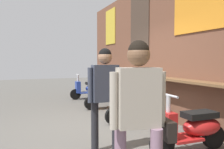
% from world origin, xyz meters
% --- Properties ---
extents(ground_plane, '(29.16, 29.16, 0.00)m').
position_xyz_m(ground_plane, '(0.00, 0.00, 0.00)').
color(ground_plane, '#56544F').
extents(market_stall_facade, '(10.41, 0.61, 3.70)m').
position_xyz_m(market_stall_facade, '(0.01, 2.02, 1.85)').
color(market_stall_facade, brown).
rests_on(market_stall_facade, ground_plane).
extents(scooter_blue, '(0.46, 1.40, 0.97)m').
position_xyz_m(scooter_blue, '(-3.71, 1.08, 0.39)').
color(scooter_blue, '#233D9E').
rests_on(scooter_blue, ground_plane).
extents(scooter_orange, '(0.46, 1.40, 0.97)m').
position_xyz_m(scooter_orange, '(-1.78, 1.08, 0.39)').
color(scooter_orange, orange).
rests_on(scooter_orange, ground_plane).
extents(scooter_cream, '(0.46, 1.40, 0.97)m').
position_xyz_m(scooter_cream, '(-0.01, 1.08, 0.39)').
color(scooter_cream, beige).
rests_on(scooter_cream, ground_plane).
extents(scooter_red, '(0.47, 1.40, 0.97)m').
position_xyz_m(scooter_red, '(1.88, 1.08, 0.39)').
color(scooter_red, red).
rests_on(scooter_red, ground_plane).
extents(shopper_with_handbag, '(0.27, 0.66, 1.68)m').
position_xyz_m(shopper_with_handbag, '(1.32, -0.21, 1.02)').
color(shopper_with_handbag, '#232328').
rests_on(shopper_with_handbag, ground_plane).
extents(shopper_browsing, '(0.36, 0.67, 1.67)m').
position_xyz_m(shopper_browsing, '(2.75, -0.42, 1.02)').
color(shopper_browsing, gray).
rests_on(shopper_browsing, ground_plane).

